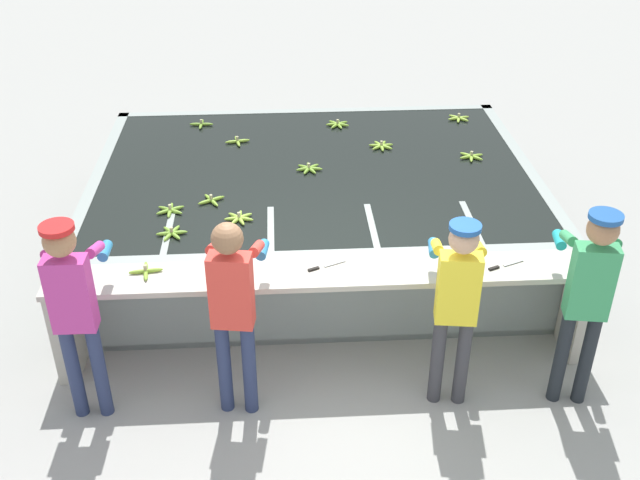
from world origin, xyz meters
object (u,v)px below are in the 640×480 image
Objects in this scene: banana_bunch_floating_6 at (172,233)px; worker_0 at (74,302)px; banana_bunch_floating_5 at (309,168)px; banana_bunch_floating_3 at (239,218)px; banana_bunch_floating_9 at (471,156)px; banana_bunch_floating_7 at (381,146)px; worker_1 at (233,301)px; banana_bunch_floating_1 at (459,118)px; banana_bunch_floating_2 at (201,124)px; banana_bunch_floating_10 at (211,200)px; banana_bunch_floating_8 at (338,124)px; knife_0 at (321,267)px; banana_bunch_floating_4 at (237,141)px; worker_2 at (457,297)px; banana_bunch_floating_0 at (170,210)px; knife_1 at (501,266)px; worker_3 at (588,290)px; banana_bunch_ledge_0 at (146,271)px.

worker_0 is at bearing -115.96° from banana_bunch_floating_6.
worker_0 is 6.27× the size of banana_bunch_floating_5.
banana_bunch_floating_9 is (2.46, 1.21, 0.00)m from banana_bunch_floating_3.
banana_bunch_floating_7 is at bearing 39.94° from banana_bunch_floating_6.
worker_1 is at bearing -63.82° from banana_bunch_floating_6.
banana_bunch_floating_2 is at bearing -179.86° from banana_bunch_floating_1.
banana_bunch_floating_10 is at bearing -145.89° from banana_bunch_floating_1.
banana_bunch_floating_8 is 0.85× the size of knife_0.
banana_bunch_floating_2 and banana_bunch_floating_4 have the same top height.
banana_bunch_floating_3 is at bearing -134.81° from banana_bunch_floating_7.
worker_2 is 5.99× the size of banana_bunch_floating_0.
banana_bunch_floating_6 is at bearing -141.30° from banana_bunch_floating_1.
knife_1 is (2.80, -0.70, -0.01)m from banana_bunch_floating_6.
worker_3 is 5.27× the size of knife_1.
banana_bunch_floating_2 is 2.18m from banana_bunch_floating_7.
banana_bunch_floating_0 and banana_bunch_floating_1 have the same top height.
banana_bunch_floating_9 is at bearing 18.04° from banana_bunch_floating_0.
worker_3 reaches higher than worker_1.
banana_bunch_floating_5 is (0.69, 2.47, -0.11)m from worker_1.
worker_2 is at bearing -105.74° from banana_bunch_floating_9.
banana_bunch_floating_8 is at bearing 109.64° from knife_1.
worker_1 is 3.36m from banana_bunch_floating_7.
worker_0 reaches higher than worker_2.
banana_bunch_floating_2 is at bearing 88.32° from banana_bunch_floating_6.
banana_bunch_ledge_0 is at bearing -133.50° from banana_bunch_floating_7.
worker_2 reaches higher than banana_bunch_floating_1.
banana_bunch_floating_7 is (2.18, 1.35, -0.00)m from banana_bunch_floating_0.
worker_0 is 1.97m from knife_0.
banana_bunch_floating_0 is 1.00× the size of banana_bunch_floating_1.
knife_0 is (-2.00, 0.65, -0.14)m from worker_3.
banana_bunch_floating_5 reaches higher than knife_1.
worker_1 is at bearing -106.56° from banana_bunch_floating_8.
banana_bunch_floating_1 is 0.99× the size of banana_bunch_ledge_0.
banana_bunch_floating_6 is at bearing -81.92° from banana_bunch_floating_0.
worker_1 is 6.67× the size of banana_bunch_floating_10.
worker_2 reaches higher than banana_bunch_floating_10.
banana_bunch_floating_4 is at bearing -49.77° from banana_bunch_floating_2.
worker_0 reaches higher than banana_bunch_floating_5.
worker_0 reaches higher than banana_bunch_floating_9.
worker_3 reaches higher than worker_2.
knife_1 is at bearing -96.82° from banana_bunch_floating_9.
banana_bunch_floating_0 reaches higher than knife_1.
worker_0 reaches higher than banana_bunch_floating_8.
banana_bunch_floating_7 is 2.15m from banana_bunch_floating_10.
banana_bunch_floating_4 is at bearing 130.44° from worker_3.
worker_2 is 3.68m from banana_bunch_floating_4.
banana_bunch_floating_1 reaches higher than knife_1.
knife_1 is (1.51, -1.95, -0.01)m from banana_bunch_floating_5.
banana_bunch_floating_6 is (-3.30, 1.27, -0.13)m from worker_3.
knife_0 is (1.45, -0.01, -0.01)m from banana_bunch_ledge_0.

